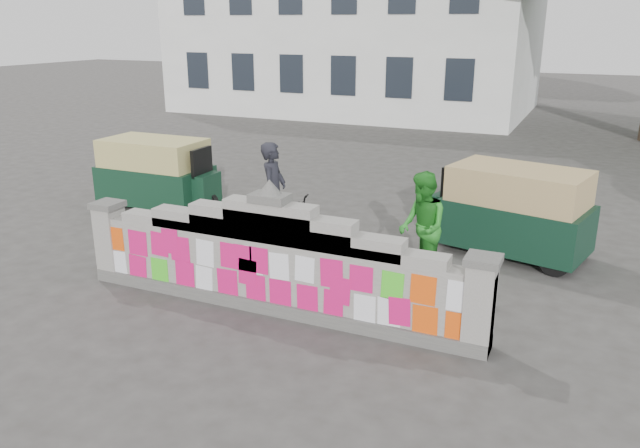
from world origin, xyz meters
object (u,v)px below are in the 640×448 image
object	(u,v)px
cyclist_bike	(274,224)
rickshaw_right	(512,210)
cyclist_rider	(274,205)
rickshaw_left	(158,173)
pedestrian	(422,227)

from	to	relation	value
cyclist_bike	rickshaw_right	distance (m)	4.37
cyclist_bike	cyclist_rider	size ratio (longest dim) A/B	1.12
cyclist_rider	rickshaw_right	xyz separation A→B (m)	(4.02, 1.69, -0.06)
cyclist_rider	rickshaw_right	size ratio (longest dim) A/B	0.60
cyclist_bike	cyclist_rider	world-z (taller)	cyclist_rider
rickshaw_left	cyclist_rider	bearing A→B (deg)	-21.80
rickshaw_left	rickshaw_right	size ratio (longest dim) A/B	0.95
rickshaw_left	rickshaw_right	world-z (taller)	rickshaw_right
rickshaw_right	cyclist_bike	bearing A→B (deg)	36.15
pedestrian	rickshaw_right	size ratio (longest dim) A/B	0.60
pedestrian	rickshaw_right	distance (m)	2.22
rickshaw_left	rickshaw_right	xyz separation A→B (m)	(7.82, 0.21, 0.02)
rickshaw_left	pedestrian	bearing A→B (deg)	-14.65
pedestrian	cyclist_rider	bearing A→B (deg)	-124.74
cyclist_rider	pedestrian	distance (m)	2.85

